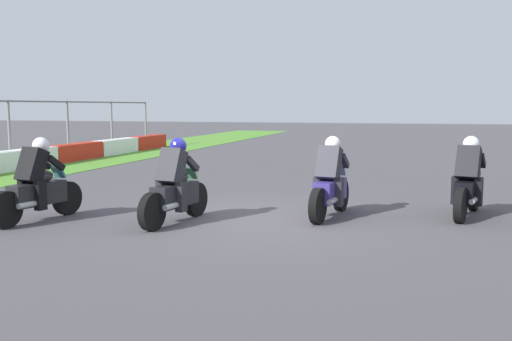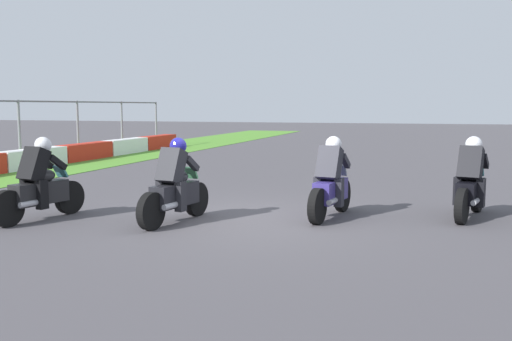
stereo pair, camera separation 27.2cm
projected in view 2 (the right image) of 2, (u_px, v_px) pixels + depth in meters
ground_plane at (255, 219)px, 10.44m from camera, size 120.00×120.00×0.00m
rider_lane_a at (471, 184)px, 10.51m from camera, size 2.01×0.66×1.51m
rider_lane_b at (331, 184)px, 10.53m from camera, size 2.04×0.60×1.51m
rider_lane_c at (175, 188)px, 10.07m from camera, size 2.04×0.61×1.51m
rider_lane_d at (39, 186)px, 10.29m from camera, size 2.03×0.63×1.51m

